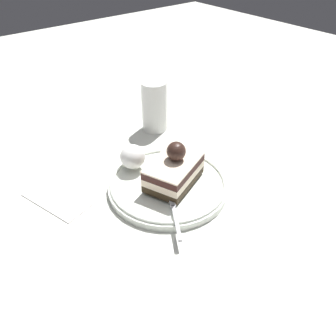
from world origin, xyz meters
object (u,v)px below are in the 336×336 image
(fork, at_px, (174,212))
(folded_napkin, at_px, (59,197))
(dessert_plate, at_px, (168,185))
(whipped_cream_dollop, at_px, (133,157))
(cake_slice, at_px, (174,170))
(drink_glass_near, at_px, (154,108))

(fork, distance_m, folded_napkin, 0.22)
(dessert_plate, relative_size, folded_napkin, 1.76)
(whipped_cream_dollop, xyz_separation_m, fork, (0.15, -0.02, -0.02))
(dessert_plate, distance_m, cake_slice, 0.04)
(cake_slice, distance_m, folded_napkin, 0.22)
(whipped_cream_dollop, distance_m, drink_glass_near, 0.18)
(dessert_plate, height_order, folded_napkin, dessert_plate)
(whipped_cream_dollop, bearing_deg, dessert_plate, 17.49)
(cake_slice, distance_m, fork, 0.09)
(dessert_plate, relative_size, cake_slice, 1.74)
(drink_glass_near, bearing_deg, dessert_plate, -31.16)
(cake_slice, xyz_separation_m, folded_napkin, (-0.11, -0.18, -0.04))
(dessert_plate, xyz_separation_m, whipped_cream_dollop, (-0.08, -0.02, 0.03))
(fork, xyz_separation_m, drink_glass_near, (-0.27, 0.16, 0.03))
(cake_slice, xyz_separation_m, fork, (0.07, -0.05, -0.02))
(fork, relative_size, folded_napkin, 0.82)
(cake_slice, bearing_deg, dessert_plate, -135.76)
(dessert_plate, xyz_separation_m, drink_glass_near, (-0.19, 0.12, 0.05))
(folded_napkin, bearing_deg, cake_slice, 58.02)
(dessert_plate, relative_size, drink_glass_near, 1.90)
(dessert_plate, xyz_separation_m, fork, (0.07, -0.05, 0.01))
(drink_glass_near, bearing_deg, fork, -31.47)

